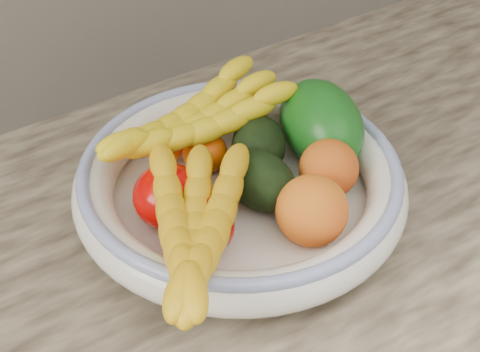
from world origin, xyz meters
name	(u,v)px	position (x,y,z in m)	size (l,w,h in m)	color
fruit_bowl	(240,184)	(0.00, 1.66, 0.95)	(0.39, 0.39, 0.08)	white
clementine_back_left	(164,146)	(-0.04, 1.77, 0.95)	(0.05, 0.05, 0.05)	#FF6305
clementine_back_right	(208,122)	(0.03, 1.78, 0.95)	(0.05, 0.05, 0.04)	#FF5505
clementine_back_mid	(205,152)	(-0.01, 1.73, 0.95)	(0.05, 0.05, 0.05)	#FF5E05
tomato_left	(169,196)	(-0.09, 1.67, 0.96)	(0.08, 0.08, 0.07)	#BA0401
tomato_near_left	(202,226)	(-0.08, 1.61, 0.96)	(0.07, 0.07, 0.06)	#AE0000
avocado_center	(260,180)	(0.01, 1.64, 0.96)	(0.07, 0.10, 0.07)	black
avocado_right	(258,146)	(0.05, 1.69, 0.96)	(0.07, 0.10, 0.07)	black
green_mango	(321,124)	(0.13, 1.67, 0.98)	(0.09, 0.14, 0.10)	#0E4D10
peach_front	(312,210)	(0.03, 1.56, 0.97)	(0.08, 0.08, 0.08)	orange
peach_right	(329,169)	(0.09, 1.61, 0.97)	(0.07, 0.07, 0.07)	orange
banana_bunch_back	(194,127)	(-0.01, 1.74, 0.99)	(0.27, 0.11, 0.08)	yellow
banana_bunch_front	(194,237)	(-0.11, 1.58, 0.98)	(0.29, 0.11, 0.08)	yellow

